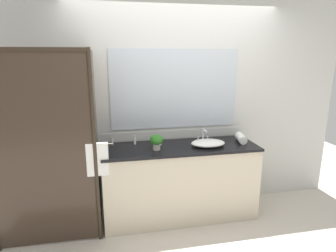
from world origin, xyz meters
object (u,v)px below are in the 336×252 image
Objects in this scene: sink_basin at (208,143)px; potted_plant at (157,141)px; rolled_towel_near_edge at (241,138)px; amenity_bottle_shampoo at (112,141)px; faucet at (203,137)px; soap_dish at (157,143)px; amenity_bottle_body_wash at (135,140)px.

potted_plant is (-0.61, -0.02, 0.07)m from sink_basin.
sink_basin is 1.68× the size of rolled_towel_near_edge.
potted_plant is 0.56m from amenity_bottle_shampoo.
amenity_bottle_shampoo is at bearing 150.89° from potted_plant.
faucet is 0.46m from rolled_towel_near_edge.
faucet is 1.77× the size of amenity_bottle_shampoo.
faucet is 1.09m from amenity_bottle_shampoo.
soap_dish is at bearing 163.77° from sink_basin.
faucet is 0.72× the size of rolled_towel_near_edge.
potted_plant reaches higher than sink_basin.
soap_dish is (0.03, 0.18, -0.09)m from potted_plant.
rolled_towel_near_edge is at bearing -5.30° from soap_dish.
faucet is 1.70× the size of soap_dish.
faucet is at bearing 1.30° from soap_dish.
soap_dish is (-0.57, -0.01, -0.04)m from faucet.
amenity_bottle_body_wash is (-0.83, 0.05, -0.01)m from faucet.
potted_plant is at bearing -162.10° from faucet.
amenity_bottle_shampoo is at bearing 173.31° from rolled_towel_near_edge.
potted_plant is 1.83× the size of amenity_bottle_shampoo.
potted_plant is 0.74× the size of rolled_towel_near_edge.
amenity_bottle_body_wash is 1.29m from rolled_towel_near_edge.
sink_basin is at bearing 1.55° from potted_plant.
amenity_bottle_shampoo is at bearing 170.61° from soap_dish.
soap_dish is 0.27m from amenity_bottle_body_wash.
potted_plant reaches higher than faucet.
soap_dish is 1.04× the size of amenity_bottle_shampoo.
rolled_towel_near_edge reaches higher than soap_dish.
faucet is 0.97× the size of potted_plant.
faucet reaches higher than amenity_bottle_body_wash.
sink_basin is 4.16× the size of amenity_bottle_shampoo.
rolled_towel_near_edge is at bearing 4.82° from potted_plant.
potted_plant is at bearing -175.18° from rolled_towel_near_edge.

